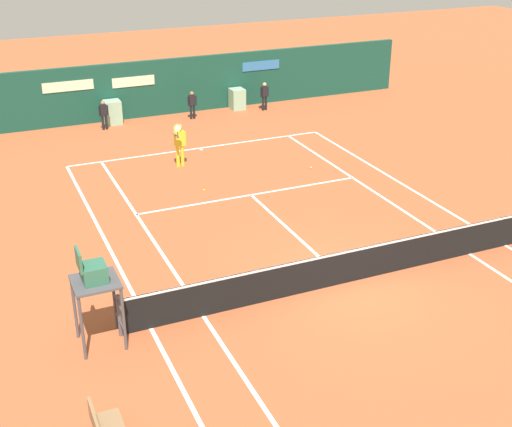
{
  "coord_description": "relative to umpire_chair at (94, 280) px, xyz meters",
  "views": [
    {
      "loc": [
        -8.4,
        -13.26,
        9.09
      ],
      "look_at": [
        -1.15,
        3.34,
        0.8
      ],
      "focal_mm": 47.86,
      "sensor_mm": 36.0,
      "label": 1
    }
  ],
  "objects": [
    {
      "name": "tennis_ball_near_service_line",
      "position": [
        9.55,
        7.98,
        -1.6
      ],
      "size": [
        0.07,
        0.07,
        0.07
      ],
      "primitive_type": "sphere",
      "color": "#CCE033",
      "rests_on": "ground_plane"
    },
    {
      "name": "tennis_net",
      "position": [
        6.49,
        0.13,
        -1.12
      ],
      "size": [
        12.1,
        0.1,
        1.07
      ],
      "color": "#4C4C51",
      "rests_on": "ground_plane"
    },
    {
      "name": "umpire_chair",
      "position": [
        0.0,
        0.0,
        0.0
      ],
      "size": [
        1.0,
        1.0,
        2.43
      ],
      "rotation": [
        0.0,
        0.0,
        -1.57
      ],
      "color": "#47474C",
      "rests_on": "ground_plane"
    },
    {
      "name": "ground_plane",
      "position": [
        6.49,
        0.71,
        -1.63
      ],
      "size": [
        80.0,
        80.0,
        0.01
      ],
      "color": "#A8512D"
    },
    {
      "name": "ball_kid_left_post",
      "position": [
        7.56,
        15.86,
        -0.9
      ],
      "size": [
        0.43,
        0.18,
        1.28
      ],
      "rotation": [
        0.0,
        0.0,
        3.11
      ],
      "color": "black",
      "rests_on": "ground_plane"
    },
    {
      "name": "sponsor_back_wall",
      "position": [
        6.5,
        17.1,
        -0.4
      ],
      "size": [
        25.0,
        1.02,
        2.57
      ],
      "color": "#144233",
      "rests_on": "ground_plane"
    },
    {
      "name": "tennis_ball_mid_court",
      "position": [
        5.13,
        7.52,
        -1.6
      ],
      "size": [
        0.07,
        0.07,
        0.07
      ],
      "primitive_type": "sphere",
      "color": "#CCE033",
      "rests_on": "ground_plane"
    },
    {
      "name": "player_on_baseline",
      "position": [
        5.14,
        10.14,
        -0.66
      ],
      "size": [
        0.63,
        0.68,
        1.84
      ],
      "rotation": [
        0.0,
        0.0,
        3.16
      ],
      "color": "yellow",
      "rests_on": "ground_plane"
    },
    {
      "name": "ball_kid_centre_post",
      "position": [
        3.51,
        15.86,
        -0.89
      ],
      "size": [
        0.43,
        0.18,
        1.29
      ],
      "rotation": [
        0.0,
        0.0,
        3.19
      ],
      "color": "black",
      "rests_on": "ground_plane"
    },
    {
      "name": "ball_kid_right_post",
      "position": [
        11.18,
        15.86,
        -0.86
      ],
      "size": [
        0.45,
        0.19,
        1.34
      ],
      "rotation": [
        0.0,
        0.0,
        3.22
      ],
      "color": "black",
      "rests_on": "ground_plane"
    }
  ]
}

